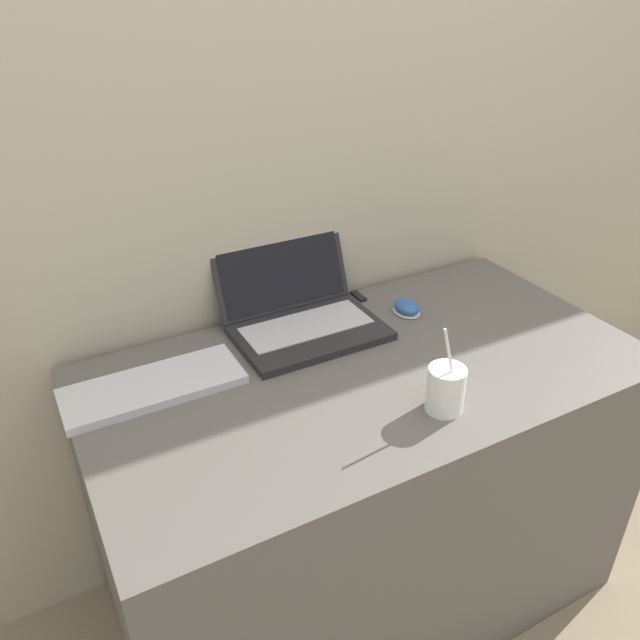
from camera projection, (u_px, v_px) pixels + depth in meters
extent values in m
cube|color=#BCB299|center=(291.00, 127.00, 1.51)|extent=(7.00, 0.04, 2.50)
cube|color=#5B5651|center=(363.00, 488.00, 1.65)|extent=(1.31, 0.69, 0.78)
cube|color=#232326|center=(310.00, 333.00, 1.56)|extent=(0.37, 0.24, 0.02)
cube|color=#B7B7BC|center=(306.00, 325.00, 1.57)|extent=(0.32, 0.13, 0.00)
cube|color=#232326|center=(282.00, 273.00, 1.63)|extent=(0.37, 0.08, 0.18)
cube|color=black|center=(283.00, 274.00, 1.63)|extent=(0.34, 0.07, 0.16)
cylinder|color=white|center=(446.00, 389.00, 1.29)|extent=(0.08, 0.08, 0.10)
cylinder|color=black|center=(448.00, 371.00, 1.26)|extent=(0.07, 0.07, 0.01)
cylinder|color=white|center=(451.00, 364.00, 1.25)|extent=(0.05, 0.02, 0.17)
ellipsoid|color=white|center=(406.00, 311.00, 1.67)|extent=(0.07, 0.08, 0.01)
ellipsoid|color=#2D569E|center=(407.00, 307.00, 1.67)|extent=(0.06, 0.08, 0.03)
cube|color=silver|center=(153.00, 386.00, 1.37)|extent=(0.39, 0.15, 0.02)
cube|color=black|center=(358.00, 296.00, 1.75)|extent=(0.02, 0.06, 0.01)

